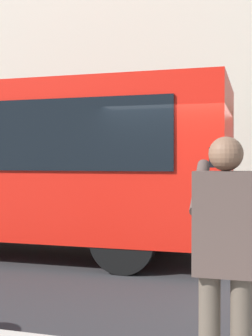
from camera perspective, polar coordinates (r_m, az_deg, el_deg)
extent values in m
plane|color=#2B2B2D|center=(7.42, 8.65, -12.36)|extent=(60.00, 60.00, 0.00)
cube|color=beige|center=(14.64, 12.37, 17.93)|extent=(28.00, 0.80, 12.00)
cylinder|color=black|center=(9.03, 3.65, -6.75)|extent=(1.00, 0.28, 1.00)
cylinder|color=black|center=(6.92, -0.36, -9.08)|extent=(1.00, 0.28, 1.00)
cube|color=#473833|center=(2.97, 12.39, -6.76)|extent=(0.40, 0.24, 0.66)
sphere|color=brown|center=(2.95, 12.41, 1.75)|extent=(0.22, 0.22, 0.22)
cylinder|color=#473833|center=(3.13, 9.30, -2.33)|extent=(0.09, 0.48, 0.37)
cube|color=black|center=(3.25, 11.00, 1.31)|extent=(0.07, 0.01, 0.14)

